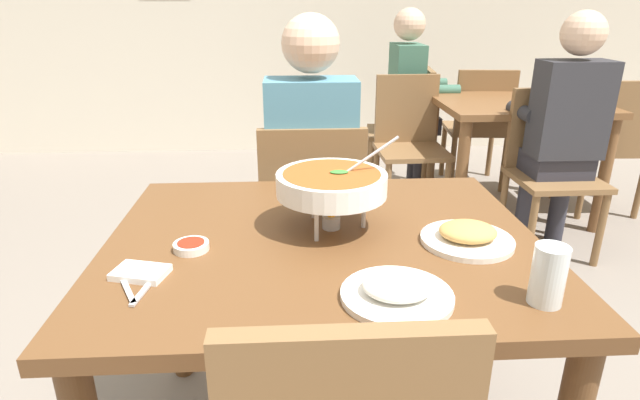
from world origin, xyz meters
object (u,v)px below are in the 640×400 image
Objects in this scene: curry_bowl at (332,184)px; patron_bg_middle at (411,91)px; appetizer_plate at (467,236)px; sauce_dish at (191,246)px; chair_bg_left at (549,161)px; dining_table_far at (516,122)px; drink_glass at (548,278)px; chair_bg_corner at (409,137)px; chair_diner_main at (312,214)px; chair_bg_right at (613,140)px; chair_bg_window at (479,122)px; patron_bg_left at (564,122)px; dining_table_main at (323,275)px; chair_bg_middle at (411,123)px; diner_main at (311,158)px; rice_plate at (397,291)px.

patron_bg_middle reaches higher than curry_bowl.
sauce_dish is at bearing -179.99° from appetizer_plate.
dining_table_far is at bearing 89.87° from chair_bg_left.
drink_glass is 0.14× the size of chair_bg_corner.
chair_diner_main and chair_bg_right have the same top height.
chair_diner_main is at bearing 92.16° from curry_bowl.
curry_bowl is 0.33× the size of dining_table_far.
chair_bg_corner and chair_bg_window have the same top height.
chair_bg_left is 0.69× the size of patron_bg_left.
chair_bg_right is 1.31m from chair_bg_corner.
dining_table_main is 8.81× the size of drink_glass.
patron_bg_left is at bearing -88.68° from dining_table_far.
dining_table_main is at bearing 142.02° from drink_glass.
chair_bg_right is at bearing -25.21° from patron_bg_middle.
curry_bowl reaches higher than chair_diner_main.
chair_bg_corner is (0.70, 1.29, 0.00)m from chair_diner_main.
chair_diner_main is at bearing -150.57° from chair_bg_right.
chair_bg_corner is (0.67, 1.98, -0.37)m from curry_bowl.
patron_bg_left is (0.01, -0.55, 0.13)m from dining_table_far.
chair_bg_middle reaches higher than dining_table_far.
diner_main reaches higher than dining_table_main.
curry_bowl reaches higher than dining_table_far.
diner_main is 0.74m from curry_bowl.
chair_bg_window is (1.32, 2.46, -0.13)m from dining_table_main.
patron_bg_left reaches higher than chair_diner_main.
patron_bg_left is (1.72, 1.44, -0.02)m from sauce_dish.
chair_bg_left is (1.36, 0.68, 0.00)m from chair_diner_main.
chair_bg_corner is 0.69× the size of patron_bg_left.
chair_bg_left is (-0.00, -0.50, -0.11)m from dining_table_far.
rice_plate and appetizer_plate have the same top height.
dining_table_far is 1.11× the size of chair_bg_left.
appetizer_plate is at bearing -99.78° from chair_bg_middle.
chair_diner_main is 0.69× the size of patron_bg_middle.
chair_diner_main is 1.53m from patron_bg_left.
dining_table_far is at bearing 54.88° from dining_table_main.
rice_plate reaches higher than dining_table_far.
chair_diner_main is 3.75× the size of appetizer_plate.
patron_bg_left is 1.00× the size of patron_bg_middle.
drink_glass is 2.42m from chair_bg_corner.
drink_glass is at bearing -44.32° from curry_bowl.
curry_bowl is 1.39× the size of rice_plate.
appetizer_plate is 0.27× the size of chair_bg_window.
diner_main reaches higher than chair_bg_right.
appetizer_plate is (0.35, -0.11, -0.11)m from curry_bowl.
chair_bg_right is at bearing -25.44° from chair_bg_middle.
chair_bg_window is (-0.04, 1.01, 0.00)m from chair_bg_left.
diner_main is at bearing -128.44° from chair_bg_window.
drink_glass reaches higher than appetizer_plate.
sauce_dish is at bearing -114.26° from patron_bg_middle.
chair_bg_left is 1.00× the size of chair_bg_right.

